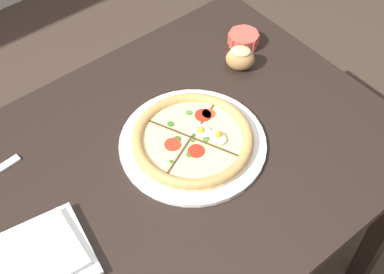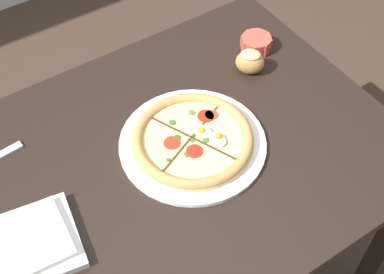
{
  "view_description": "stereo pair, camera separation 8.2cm",
  "coord_description": "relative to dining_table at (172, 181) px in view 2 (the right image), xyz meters",
  "views": [
    {
      "loc": [
        -0.47,
        -0.66,
        1.81
      ],
      "look_at": [
        0.07,
        0.0,
        0.77
      ],
      "focal_mm": 50.0,
      "sensor_mm": 36.0,
      "label": 1
    },
    {
      "loc": [
        -0.41,
        -0.71,
        1.81
      ],
      "look_at": [
        0.07,
        0.0,
        0.77
      ],
      "focal_mm": 50.0,
      "sensor_mm": 36.0,
      "label": 2
    }
  ],
  "objects": [
    {
      "name": "ramekin_bowl",
      "position": [
        0.43,
        0.21,
        0.13
      ],
      "size": [
        0.1,
        0.1,
        0.04
      ],
      "color": "#C64C3D",
      "rests_on": "dining_table"
    },
    {
      "name": "bread_piece_near",
      "position": [
        0.35,
        0.14,
        0.15
      ],
      "size": [
        0.1,
        0.1,
        0.07
      ],
      "rotation": [
        0.0,
        0.0,
        2.36
      ],
      "color": "#B27F47",
      "rests_on": "dining_table"
    },
    {
      "name": "pizza",
      "position": [
        0.07,
        0.0,
        0.13
      ],
      "size": [
        0.38,
        0.38,
        0.05
      ],
      "color": "white",
      "rests_on": "dining_table"
    },
    {
      "name": "napkin_folded",
      "position": [
        -0.4,
        -0.04,
        0.13
      ],
      "size": [
        0.26,
        0.23,
        0.04
      ],
      "rotation": [
        0.0,
        0.0,
        -0.16
      ],
      "color": "silver",
      "rests_on": "dining_table"
    },
    {
      "name": "dining_table",
      "position": [
        0.0,
        0.0,
        0.0
      ],
      "size": [
        1.15,
        0.86,
        0.74
      ],
      "color": "black",
      "rests_on": "ground_plane"
    }
  ]
}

